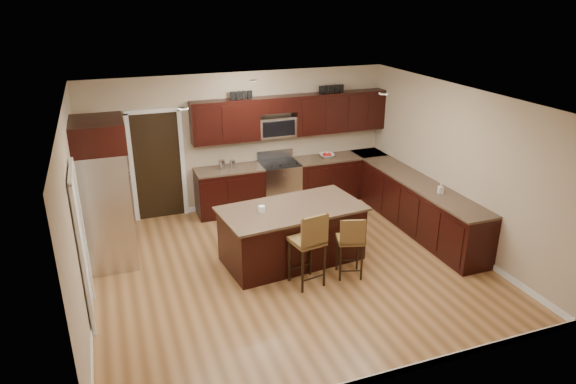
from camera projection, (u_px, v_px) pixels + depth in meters
name	position (u px, v px, depth m)	size (l,w,h in m)	color
floor	(290.00, 267.00, 8.19)	(6.00, 6.00, 0.00)	#A06E3F
ceiling	(290.00, 99.00, 7.20)	(6.00, 6.00, 0.00)	silver
wall_back	(241.00, 141.00, 10.10)	(6.00, 6.00, 0.00)	tan
wall_left	(76.00, 217.00, 6.74)	(5.50, 5.50, 0.00)	tan
wall_right	(456.00, 166.00, 8.66)	(5.50, 5.50, 0.00)	tan
base_cabinets	(356.00, 194.00, 9.90)	(4.02, 3.96, 0.92)	black
upper_cabinets	(294.00, 115.00, 10.11)	(4.00, 0.33, 0.80)	black
range	(279.00, 184.00, 10.38)	(0.76, 0.64, 1.11)	silver
microwave	(276.00, 127.00, 10.09)	(0.76, 0.31, 0.40)	silver
doorway	(158.00, 166.00, 9.68)	(0.85, 0.03, 2.06)	black
pantry_door	(81.00, 249.00, 6.60)	(0.03, 0.80, 2.04)	white
letter_decor	(287.00, 92.00, 9.90)	(2.20, 0.03, 0.15)	black
island	(292.00, 235.00, 8.29)	(2.37, 1.41, 0.92)	black
stool_mid	(310.00, 241.00, 7.43)	(0.51, 0.51, 1.18)	brown
stool_right	(351.00, 240.00, 7.69)	(0.47, 0.47, 1.01)	brown
refrigerator	(105.00, 192.00, 7.96)	(0.79, 1.01, 2.35)	silver
floor_mat	(280.00, 221.00, 9.83)	(0.89, 0.59, 0.01)	brown
fruit_bowl	(327.00, 156.00, 10.53)	(0.30, 0.30, 0.07)	silver
soap_bottle	(441.00, 188.00, 8.65)	(0.08, 0.08, 0.18)	#B2B2B2
canister_tall	(222.00, 165.00, 9.81)	(0.12, 0.12, 0.19)	silver
canister_short	(232.00, 164.00, 9.88)	(0.11, 0.11, 0.16)	silver
island_jar	(262.00, 209.00, 7.94)	(0.10, 0.10, 0.10)	white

